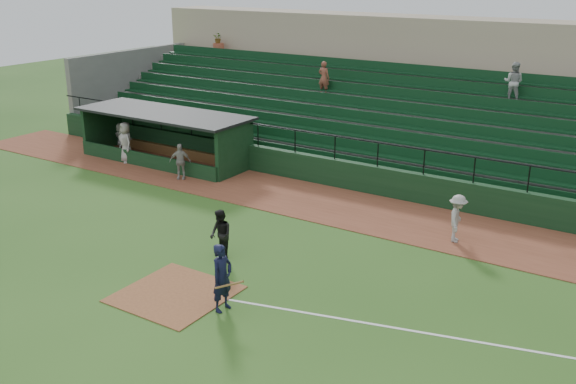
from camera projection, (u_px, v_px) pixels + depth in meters
The scene contains 12 objects.
ground at pixel (198, 281), 19.76m from camera, with size 90.00×90.00×0.00m, color #2F581C.
warning_track at pixel (329, 204), 26.10m from camera, with size 40.00×4.00×0.03m, color brown.
home_plate_dirt at pixel (175, 294), 18.96m from camera, with size 3.00×3.00×0.03m, color brown.
foul_line at pixel (472, 341), 16.59m from camera, with size 18.00×0.09×0.01m, color white.
stadium_structure at pixel (415, 111), 32.07m from camera, with size 38.00×13.08×6.40m.
dugout at pixel (171, 132), 31.93m from camera, with size 8.90×3.20×2.42m.
batter_at_plate at pixel (222, 278), 17.82m from camera, with size 1.05×0.73×1.94m.
umpire at pixel (221, 235), 21.07m from camera, with size 0.80×0.62×1.64m, color black.
runner at pixel (457, 218), 22.30m from camera, with size 1.08×0.62×1.67m, color #A59F9A.
dugout_player_a at pixel (180, 161), 28.96m from camera, with size 0.94×0.39×1.60m, color #A39E98.
dugout_player_b at pixel (126, 142), 31.42m from camera, with size 0.96×0.62×1.96m, color #A7A19C.
dugout_player_c at pixel (121, 138), 32.94m from camera, with size 1.46×0.46×1.57m, color #A7A29C.
Camera 1 is at (11.97, -13.47, 8.96)m, focal length 40.97 mm.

